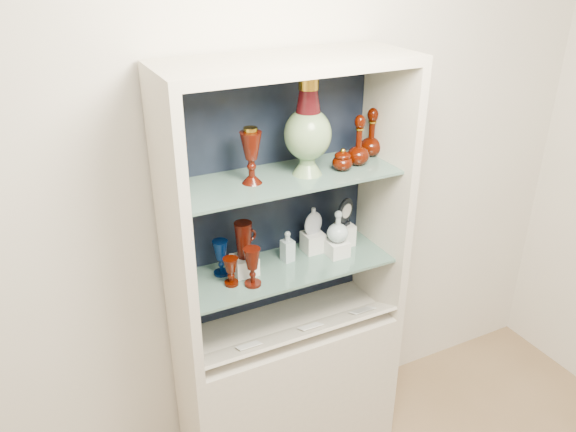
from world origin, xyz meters
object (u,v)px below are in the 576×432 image
ruby_goblet_tall (252,267)px  flat_flask (313,220)px  ruby_pitcher (244,240)px  lidded_bowl (343,159)px  cameo_medallion (345,212)px  clear_square_bottle (288,246)px  clear_round_decanter (338,227)px  pedestal_lamp_left (177,168)px  cobalt_goblet (221,258)px  pedestal_lamp_right (251,156)px  enamel_urn (308,127)px  ruby_decanter_a (359,137)px  ruby_decanter_b (372,131)px  ruby_goblet_small (231,272)px

ruby_goblet_tall → flat_flask: flat_flask is taller
ruby_pitcher → lidded_bowl: bearing=-24.0°
flat_flask → cameo_medallion: bearing=-10.1°
clear_square_bottle → clear_round_decanter: bearing=-14.4°
lidded_bowl → clear_square_bottle: bearing=158.6°
pedestal_lamp_left → ruby_goblet_tall: (0.25, -0.07, -0.45)m
cameo_medallion → cobalt_goblet: bearing=154.6°
pedestal_lamp_right → enamel_urn: bearing=-2.7°
ruby_goblet_tall → ruby_pitcher: (0.01, 0.10, 0.07)m
cobalt_goblet → clear_round_decanter: clear_round_decanter is taller
pedestal_lamp_left → cameo_medallion: (0.77, 0.06, -0.36)m
enamel_urn → cameo_medallion: (0.24, 0.07, -0.45)m
ruby_pitcher → ruby_decanter_a: bearing=-19.6°
flat_flask → cobalt_goblet: bearing=174.6°
pedestal_lamp_right → cobalt_goblet: (-0.12, 0.07, -0.45)m
ruby_pitcher → ruby_decanter_b: bearing=-12.3°
enamel_urn → ruby_goblet_small: size_ratio=3.15×
ruby_decanter_b → cobalt_goblet: size_ratio=1.43×
flat_flask → clear_round_decanter: (0.08, -0.08, -0.01)m
pedestal_lamp_right → cameo_medallion: (0.48, 0.06, -0.36)m
ruby_goblet_tall → cobalt_goblet: bearing=121.8°
pedestal_lamp_left → cobalt_goblet: size_ratio=1.41×
cobalt_goblet → cameo_medallion: bearing=-0.7°
ruby_decanter_b → ruby_goblet_small: (-0.71, -0.08, -0.47)m
lidded_bowl → clear_round_decanter: size_ratio=0.68×
cameo_medallion → flat_flask: bearing=151.1°
cobalt_goblet → clear_round_decanter: size_ratio=1.11×
ruby_goblet_small → flat_flask: flat_flask is taller
pedestal_lamp_left → enamel_urn: bearing=-1.3°
pedestal_lamp_right → cameo_medallion: bearing=7.1°
ruby_decanter_a → flat_flask: size_ratio=1.89×
ruby_pitcher → cameo_medallion: (0.51, 0.03, 0.01)m
enamel_urn → ruby_decanter_a: enamel_urn is taller
pedestal_lamp_left → ruby_decanter_a: ruby_decanter_a is taller
ruby_decanter_a → ruby_decanter_b: ruby_decanter_a is taller
ruby_decanter_a → lidded_bowl: bearing=-164.9°
clear_round_decanter → cameo_medallion: (0.08, 0.07, 0.03)m
ruby_goblet_tall → clear_square_bottle: size_ratio=1.18×
enamel_urn → ruby_pitcher: enamel_urn is taller
clear_square_bottle → pedestal_lamp_left: bearing=-174.9°
pedestal_lamp_left → clear_square_bottle: 0.66m
clear_square_bottle → ruby_goblet_small: bearing=-166.1°
cobalt_goblet → clear_square_bottle: cobalt_goblet is taller
cobalt_goblet → flat_flask: (0.44, 0.00, 0.07)m
ruby_goblet_small → cameo_medallion: bearing=8.5°
enamel_urn → ruby_pitcher: 0.53m
ruby_goblet_tall → lidded_bowl: bearing=4.2°
ruby_decanter_a → lidded_bowl: ruby_decanter_a is taller
enamel_urn → ruby_decanter_a: bearing=-0.8°
pedestal_lamp_left → ruby_goblet_tall: bearing=-15.9°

